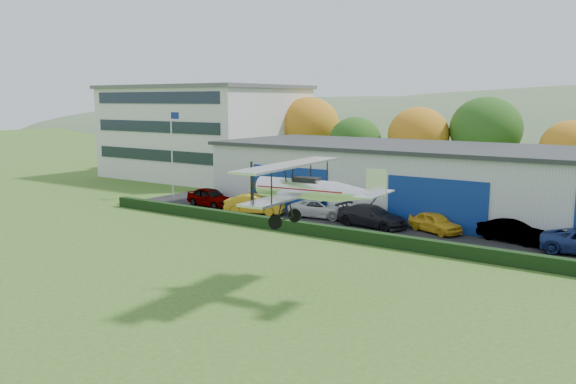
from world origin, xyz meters
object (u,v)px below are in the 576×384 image
Objects in this scene: hangar at (466,182)px; car_2 at (321,209)px; office_block at (205,131)px; biplane at (308,187)px; car_5 at (513,231)px; car_3 at (372,216)px; car_0 at (210,197)px; flagpole at (173,145)px; car_4 at (435,222)px; car_1 at (255,204)px.

hangar is 11.11m from car_2.
office_block reaches higher than biplane.
hangar is 9.62× the size of car_5.
car_3 reaches higher than car_2.
car_3 is 0.66× the size of biplane.
flagpole is at bearing 81.38° from car_0.
car_4 is (4.32, 0.72, -0.07)m from car_3.
office_block is at bearing 69.03° from car_3.
car_4 is 4.99m from car_5.
car_5 is at bearing 66.40° from biplane.
flagpole is 2.03× the size of car_4.
car_5 is at bearing -78.52° from car_0.
car_0 is 10.02m from car_2.
car_1 is at bearing 101.66° from car_3.
car_0 is (14.29, -14.84, -4.39)m from office_block.
hangar is 25.68m from flagpole.
car_2 is (9.93, 1.28, -0.11)m from car_0.
biplane reaches higher than car_2.
hangar is 16.09m from car_1.
biplane reaches higher than car_5.
car_2 is at bearing -143.32° from hangar.
biplane reaches higher than car_3.
flagpole is at bearing 112.49° from car_4.
car_3 is at bearing 109.02° from car_5.
car_5 is (18.82, 1.95, -0.06)m from car_1.
office_block is 21.06m from car_0.
car_1 is at bearing 121.05° from car_4.
car_1 is (11.23, -2.32, -3.98)m from flagpole.
car_3 reaches higher than car_4.
hangar is 10.30× the size of car_4.
car_2 is at bearing 114.66° from biplane.
car_1 reaches higher than car_5.
car_2 is at bearing 104.31° from car_5.
car_4 is 15.86m from biplane.
office_block is at bearing 51.23° from car_2.
car_0 is 0.59× the size of biplane.
office_block is 4.55× the size of car_0.
car_5 is (5.16, -6.35, -1.91)m from hangar.
flagpole is (-24.88, -5.98, 2.13)m from hangar.
office_block is 2.66× the size of biplane.
hangar is 21.93m from biplane.
office_block is at bearing 51.88° from car_0.
car_1 is at bearing 130.00° from biplane.
biplane is at bearing -118.69° from car_0.
car_4 is at bearing -104.78° from car_1.
car_0 reaches higher than car_2.
car_0 reaches higher than car_4.
car_1 is at bearing -87.47° from car_0.
car_3 is 15.73m from biplane.
office_block reaches higher than car_4.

